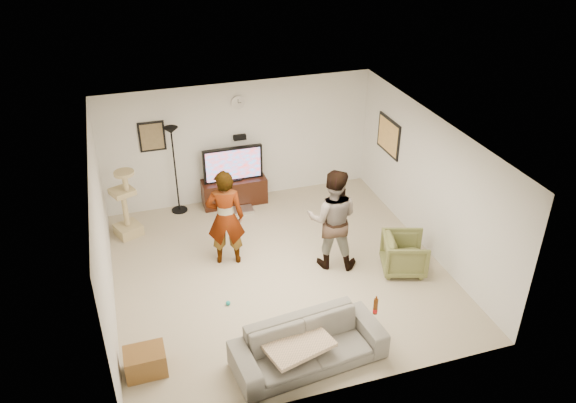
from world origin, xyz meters
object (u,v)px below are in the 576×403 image
object	(u,v)px
sofa	(309,345)
beer_bottle	(376,306)
floor_lamp	(175,171)
person_left	(225,218)
person_right	(333,219)
cat_tree	(124,203)
armchair	(404,254)
tv_stand	(234,192)
side_table	(145,362)
tv	(233,164)

from	to	relation	value
sofa	beer_bottle	xyz separation A→B (m)	(0.97, 0.00, 0.43)
floor_lamp	person_left	xyz separation A→B (m)	(0.57, -2.00, -0.02)
person_right	sofa	size ratio (longest dim) A/B	0.86
cat_tree	armchair	world-z (taller)	cat_tree
tv_stand	person_left	world-z (taller)	person_left
side_table	tv_stand	bearing A→B (deg)	62.24
tv_stand	armchair	distance (m)	3.86
sofa	person_left	bearing A→B (deg)	95.59
cat_tree	beer_bottle	bearing A→B (deg)	-52.61
tv	armchair	distance (m)	3.90
armchair	person_left	bearing A→B (deg)	85.57
side_table	floor_lamp	bearing A→B (deg)	76.00
tv_stand	person_left	xyz separation A→B (m)	(-0.57, -1.96, 0.61)
beer_bottle	side_table	size ratio (longest dim) A/B	0.45
person_left	beer_bottle	world-z (taller)	person_left
cat_tree	person_left	size ratio (longest dim) A/B	0.76
floor_lamp	person_left	distance (m)	2.08
tv_stand	beer_bottle	bearing A→B (deg)	-78.41
person_left	side_table	distance (m)	2.83
tv	floor_lamp	xyz separation A→B (m)	(-1.14, 0.04, 0.00)
person_left	sofa	bearing A→B (deg)	114.44
beer_bottle	tv_stand	bearing A→B (deg)	101.59
floor_lamp	side_table	size ratio (longest dim) A/B	3.29
side_table	cat_tree	bearing A→B (deg)	89.87
tv_stand	sofa	xyz separation A→B (m)	(-0.02, -4.66, 0.04)
sofa	armchair	distance (m)	2.73
tv	sofa	size ratio (longest dim) A/B	0.57
tv_stand	person_left	bearing A→B (deg)	-106.33
person_left	sofa	xyz separation A→B (m)	(0.55, -2.71, -0.58)
sofa	beer_bottle	distance (m)	1.07
tv	armchair	size ratio (longest dim) A/B	1.65
side_table	armchair	bearing A→B (deg)	13.14
tv	tv_stand	bearing A→B (deg)	0.00
person_right	tv_stand	bearing A→B (deg)	-42.97
tv	floor_lamp	world-z (taller)	floor_lamp
tv_stand	cat_tree	world-z (taller)	cat_tree
cat_tree	person_left	bearing A→B (deg)	-41.06
sofa	tv	bearing A→B (deg)	83.78
tv	person_right	xyz separation A→B (m)	(1.13, -2.58, 0.00)
tv_stand	floor_lamp	world-z (taller)	floor_lamp
person_left	beer_bottle	distance (m)	3.11
tv_stand	person_right	world-z (taller)	person_right
person_right	person_left	bearing A→B (deg)	3.29
person_left	person_right	xyz separation A→B (m)	(1.70, -0.62, 0.02)
floor_lamp	beer_bottle	xyz separation A→B (m)	(2.10, -4.71, -0.16)
side_table	beer_bottle	bearing A→B (deg)	-8.85
cat_tree	beer_bottle	distance (m)	5.17
cat_tree	sofa	size ratio (longest dim) A/B	0.64
tv	side_table	xyz separation A→B (m)	(-2.19, -4.17, -0.72)
person_right	armchair	bearing A→B (deg)	176.99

